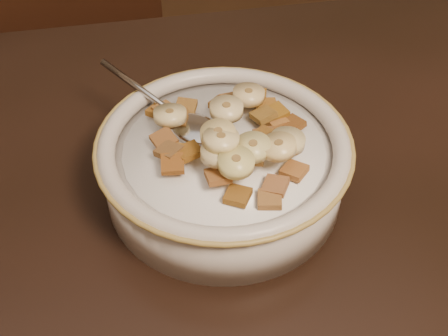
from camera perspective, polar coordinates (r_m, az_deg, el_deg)
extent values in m
cube|color=black|center=(0.51, -9.31, -13.88)|extent=(1.42, 0.93, 0.04)
cube|color=black|center=(1.09, -14.31, 1.48)|extent=(0.50, 0.50, 0.87)
cylinder|color=#BDB2A7|center=(0.54, 0.00, -0.21)|extent=(0.23, 0.23, 0.05)
cylinder|color=white|center=(0.52, 0.00, 1.92)|extent=(0.19, 0.19, 0.00)
ellipsoid|color=#A7A7A7|center=(0.53, -2.97, 3.99)|extent=(0.07, 0.07, 0.01)
cube|color=#905E1D|center=(0.50, -5.34, 1.84)|extent=(0.03, 0.03, 0.01)
cube|color=#9A5E33|center=(0.48, 5.24, -1.80)|extent=(0.03, 0.03, 0.01)
cube|color=brown|center=(0.47, -0.61, -0.83)|extent=(0.02, 0.02, 0.01)
cube|color=brown|center=(0.49, 2.97, 1.27)|extent=(0.03, 0.03, 0.01)
cube|color=brown|center=(0.55, -5.98, 5.85)|extent=(0.03, 0.03, 0.01)
cube|color=olive|center=(0.56, -3.90, 6.17)|extent=(0.03, 0.03, 0.01)
cube|color=#93541A|center=(0.50, -3.56, 1.69)|extent=(0.03, 0.03, 0.01)
cube|color=#9D5C2F|center=(0.54, 5.23, 4.86)|extent=(0.03, 0.03, 0.01)
cube|color=olive|center=(0.54, 4.03, 5.41)|extent=(0.03, 0.03, 0.01)
cube|color=olive|center=(0.47, 4.67, -3.17)|extent=(0.02, 0.02, 0.01)
cube|color=brown|center=(0.51, 4.31, 3.19)|extent=(0.02, 0.02, 0.01)
cube|color=brown|center=(0.47, 1.41, -2.82)|extent=(0.03, 0.03, 0.01)
cube|color=brown|center=(0.57, 3.28, 7.42)|extent=(0.02, 0.03, 0.01)
cube|color=brown|center=(0.56, -0.25, 6.59)|extent=(0.03, 0.03, 0.01)
cube|color=#8F531A|center=(0.55, -6.59, 5.77)|extent=(0.03, 0.03, 0.01)
cube|color=brown|center=(0.49, -5.25, 0.42)|extent=(0.02, 0.02, 0.01)
cube|color=brown|center=(0.50, -5.62, 1.74)|extent=(0.03, 0.03, 0.01)
cube|color=brown|center=(0.51, -6.12, 2.88)|extent=(0.03, 0.03, 0.01)
cube|color=brown|center=(0.56, 0.78, 6.90)|extent=(0.03, 0.03, 0.01)
cube|color=brown|center=(0.54, 6.92, 4.40)|extent=(0.03, 0.03, 0.01)
cube|color=#9C5D31|center=(0.49, 7.15, -0.26)|extent=(0.03, 0.03, 0.01)
cube|color=brown|center=(0.55, 5.30, 5.64)|extent=(0.03, 0.03, 0.01)
cube|color=olive|center=(0.56, 4.33, 6.40)|extent=(0.02, 0.02, 0.01)
cube|color=#8F5E22|center=(0.54, -4.83, 5.09)|extent=(0.02, 0.02, 0.01)
cube|color=brown|center=(0.51, 4.28, 3.30)|extent=(0.03, 0.03, 0.01)
cylinder|color=beige|center=(0.53, -5.51, 5.38)|extent=(0.04, 0.04, 0.02)
cylinder|color=#FFDD93|center=(0.48, -0.61, 3.38)|extent=(0.03, 0.03, 0.01)
cylinder|color=#F4D381|center=(0.48, 5.55, 2.18)|extent=(0.04, 0.04, 0.01)
cylinder|color=#FFE89B|center=(0.52, 0.25, 6.01)|extent=(0.04, 0.04, 0.01)
cylinder|color=beige|center=(0.55, 2.52, 7.45)|extent=(0.04, 0.04, 0.01)
cylinder|color=#F0DF91|center=(0.48, -0.29, 2.90)|extent=(0.04, 0.04, 0.01)
cylinder|color=#D6C484|center=(0.48, -0.57, 1.49)|extent=(0.04, 0.04, 0.01)
cylinder|color=#DBCD84|center=(0.50, 6.48, 2.73)|extent=(0.04, 0.04, 0.01)
cylinder|color=#D5C786|center=(0.47, 1.25, 0.57)|extent=(0.04, 0.04, 0.01)
cylinder|color=#CDBF6B|center=(0.48, 2.96, 2.12)|extent=(0.04, 0.04, 0.01)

